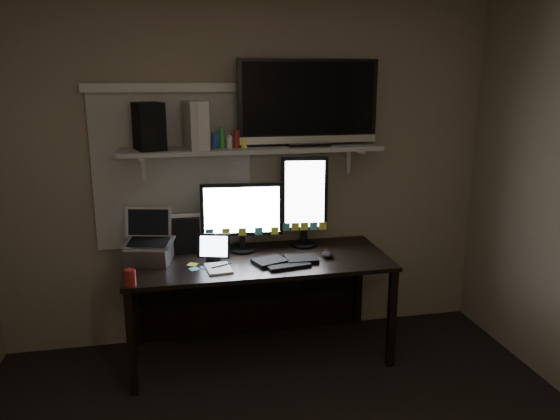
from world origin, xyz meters
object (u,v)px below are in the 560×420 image
object	(u,v)px
desk	(256,276)
tablet	(214,247)
speaker	(149,126)
game_console	(196,125)
tv	(308,103)
mouse	(327,254)
monitor_portrait	(304,201)
cup	(130,277)
monitor_landscape	(242,217)
laptop	(149,238)
keyboard	(286,260)

from	to	relation	value
desk	tablet	distance (m)	0.43
speaker	game_console	bearing A→B (deg)	-16.90
tv	mouse	bearing A→B (deg)	-71.99
monitor_portrait	cup	bearing A→B (deg)	-150.35
game_console	speaker	bearing A→B (deg)	161.51
tv	speaker	size ratio (longest dim) A/B	3.16
tablet	game_console	size ratio (longest dim) A/B	0.70
monitor_landscape	cup	distance (m)	0.93
mouse	speaker	world-z (taller)	speaker
desk	tablet	world-z (taller)	tablet
cup	monitor_landscape	bearing A→B (deg)	34.14
tablet	game_console	world-z (taller)	game_console
monitor_landscape	laptop	distance (m)	0.66
keyboard	tv	xyz separation A→B (m)	(0.22, 0.30, 1.03)
monitor_landscape	game_console	size ratio (longest dim) A/B	1.82
monitor_landscape	game_console	bearing A→B (deg)	-174.46
tablet	desk	bearing A→B (deg)	35.09
tablet	speaker	bearing A→B (deg)	171.83
monitor_landscape	monitor_portrait	world-z (taller)	monitor_portrait
cup	speaker	bearing A→B (deg)	73.77
laptop	speaker	world-z (taller)	speaker
laptop	game_console	distance (m)	0.82
monitor_landscape	tablet	xyz separation A→B (m)	(-0.22, -0.17, -0.16)
tablet	game_console	distance (m)	0.83
desk	game_console	distance (m)	1.15
keyboard	laptop	bearing A→B (deg)	159.51
mouse	laptop	bearing A→B (deg)	173.79
mouse	laptop	world-z (taller)	laptop
mouse	game_console	distance (m)	1.26
cup	tv	size ratio (longest dim) A/B	0.10
monitor_landscape	cup	size ratio (longest dim) A/B	5.74
laptop	game_console	size ratio (longest dim) A/B	1.11
monitor_landscape	desk	bearing A→B (deg)	-31.67
monitor_landscape	cup	world-z (taller)	monitor_landscape
tablet	laptop	world-z (taller)	laptop
cup	speaker	xyz separation A→B (m)	(0.15, 0.50, 0.86)
desk	cup	bearing A→B (deg)	-151.96
monitor_landscape	tablet	distance (m)	0.32
game_console	speaker	world-z (taller)	game_console
keyboard	tablet	xyz separation A→B (m)	(-0.48, 0.12, 0.08)
cup	tv	xyz separation A→B (m)	(1.23, 0.52, 0.99)
laptop	tv	distance (m)	1.43
monitor_portrait	game_console	size ratio (longest dim) A/B	2.13
mouse	game_console	bearing A→B (deg)	163.39
desk	mouse	distance (m)	0.55
laptop	game_console	world-z (taller)	game_console
mouse	tv	distance (m)	1.06
monitor_landscape	tablet	world-z (taller)	monitor_landscape
mouse	cup	bearing A→B (deg)	-169.13
speaker	monitor_landscape	bearing A→B (deg)	-17.25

